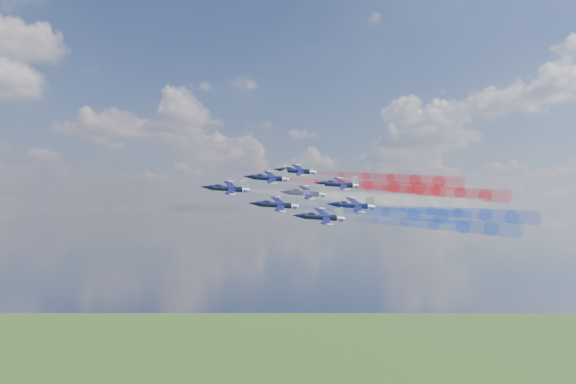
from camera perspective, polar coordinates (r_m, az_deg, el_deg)
jet_lead at (r=172.65m, az=-5.47°, el=0.31°), size 17.48×16.43×8.35m
trail_lead at (r=176.92m, az=4.18°, el=-0.36°), size 45.04×26.05×9.04m
jet_inner_left at (r=165.37m, az=-1.10°, el=-1.16°), size 17.48×16.43×8.35m
trail_inner_left at (r=171.98m, az=8.77°, el=-1.81°), size 45.04×26.05×9.04m
jet_inner_right at (r=183.02m, az=-1.79°, el=1.27°), size 17.48×16.43×8.35m
trail_inner_right at (r=188.97m, az=7.19°, el=0.60°), size 45.04×26.05×9.04m
jet_outer_left at (r=158.35m, az=2.97°, el=-2.26°), size 17.48×16.43×8.35m
trail_outer_left at (r=167.08m, az=13.01°, el=-2.85°), size 45.04×26.05×9.04m
jet_center_third at (r=175.85m, az=1.50°, el=-0.12°), size 17.48×16.43×8.35m
trail_center_third at (r=183.56m, az=10.67°, el=-0.76°), size 45.04×26.05×9.04m
jet_outer_right at (r=192.60m, az=0.77°, el=1.92°), size 17.48×16.43×8.35m
trail_outer_right at (r=199.68m, az=9.22°, el=1.26°), size 45.04×26.05×9.04m
jet_rear_left at (r=169.88m, az=5.84°, el=-1.21°), size 17.48×16.43×8.35m
trail_rear_left at (r=179.80m, az=15.05°, el=-1.80°), size 45.04×26.05×9.04m
jet_rear_right at (r=185.97m, az=4.60°, el=0.69°), size 17.48×16.43×8.35m
trail_rear_right at (r=195.03m, az=13.12°, el=0.05°), size 45.04×26.05×9.04m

